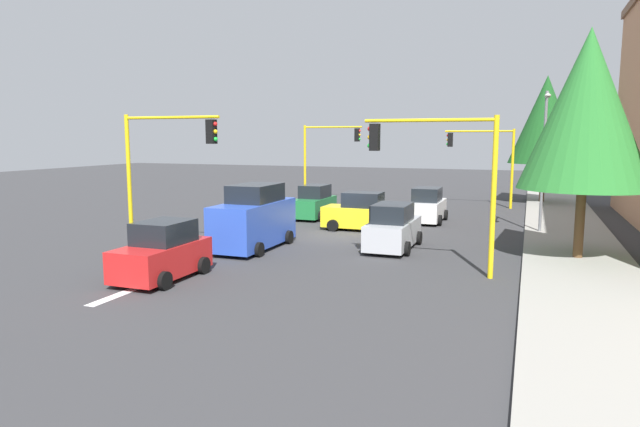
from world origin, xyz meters
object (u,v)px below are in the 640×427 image
at_px(traffic_signal_near_left, 439,163).
at_px(car_yellow, 360,213).
at_px(street_lamp_curbside, 544,146).
at_px(tree_roadside_far, 546,120).
at_px(car_green, 314,203).
at_px(traffic_signal_near_right, 163,155).
at_px(tree_roadside_near, 587,110).
at_px(car_silver, 393,228).
at_px(car_red, 162,253).
at_px(car_white, 427,207).
at_px(delivery_van_blue, 254,219).
at_px(traffic_signal_far_left, 484,152).
at_px(traffic_signal_far_right, 327,147).

height_order(traffic_signal_near_left, car_yellow, traffic_signal_near_left).
xyz_separation_m(street_lamp_curbside, tree_roadside_far, (-14.39, 0.30, 1.67)).
bearing_deg(car_green, street_lamp_curbside, 82.92).
relative_size(traffic_signal_near_right, car_yellow, 1.54).
relative_size(tree_roadside_near, car_silver, 2.12).
distance_m(car_silver, car_red, 9.92).
bearing_deg(car_white, tree_roadside_far, 152.73).
bearing_deg(traffic_signal_near_right, car_yellow, 142.26).
bearing_deg(street_lamp_curbside, tree_roadside_far, 178.81).
bearing_deg(delivery_van_blue, street_lamp_curbside, 123.84).
relative_size(tree_roadside_near, delivery_van_blue, 1.84).
bearing_deg(car_white, traffic_signal_near_left, 11.41).
relative_size(street_lamp_curbside, car_green, 1.88).
relative_size(street_lamp_curbside, car_yellow, 1.88).
relative_size(street_lamp_curbside, car_silver, 1.68).
distance_m(traffic_signal_far_left, traffic_signal_near_left, 20.00).
bearing_deg(car_white, delivery_van_blue, -29.52).
bearing_deg(car_silver, traffic_signal_near_right, -66.99).
xyz_separation_m(traffic_signal_far_right, car_green, (8.84, 2.38, -3.12)).
bearing_deg(traffic_signal_far_right, car_green, 15.09).
bearing_deg(traffic_signal_far_left, car_silver, -8.56).
height_order(traffic_signal_near_right, car_silver, traffic_signal_near_right).
bearing_deg(car_silver, traffic_signal_far_right, -151.24).
distance_m(traffic_signal_far_left, car_green, 12.91).
xyz_separation_m(car_yellow, car_green, (-3.16, -3.80, -0.00)).
bearing_deg(car_yellow, car_silver, 32.81).
bearing_deg(delivery_van_blue, car_red, -4.67).
relative_size(traffic_signal_far_right, car_silver, 1.36).
height_order(delivery_van_blue, car_white, delivery_van_blue).
bearing_deg(tree_roadside_far, car_green, -44.95).
bearing_deg(tree_roadside_far, car_red, -23.94).
xyz_separation_m(tree_roadside_far, delivery_van_blue, (22.21, -11.96, -4.73)).
xyz_separation_m(tree_roadside_far, car_silver, (20.22, -6.30, -5.12)).
height_order(tree_roadside_far, car_silver, tree_roadside_far).
relative_size(traffic_signal_far_left, traffic_signal_near_left, 0.97).
xyz_separation_m(traffic_signal_near_left, tree_roadside_near, (-4.00, 4.83, 1.90)).
xyz_separation_m(car_white, car_yellow, (3.91, -2.78, 0.00)).
height_order(traffic_signal_far_right, street_lamp_curbside, street_lamp_curbside).
bearing_deg(car_white, car_silver, -0.46).
height_order(car_silver, car_red, same).
relative_size(delivery_van_blue, car_white, 1.32).
bearing_deg(car_white, tree_roadside_near, 42.43).
bearing_deg(car_yellow, tree_roadside_far, 150.60).
bearing_deg(street_lamp_curbside, traffic_signal_near_left, -20.16).
bearing_deg(street_lamp_curbside, car_red, -41.70).
height_order(street_lamp_curbside, car_silver, street_lamp_curbside).
bearing_deg(street_lamp_curbside, car_yellow, -79.53).
height_order(traffic_signal_near_right, car_white, traffic_signal_near_right).
height_order(traffic_signal_near_right, car_green, traffic_signal_near_right).
height_order(car_yellow, car_green, same).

